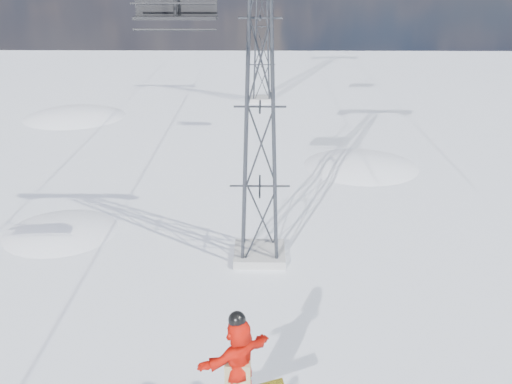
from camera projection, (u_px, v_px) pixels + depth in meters
snow_terrain at (173, 290)px, 36.33m from camera, size 39.00×37.00×22.00m
lift_tower_near at (260, 108)px, 18.37m from camera, size 5.20×1.80×11.43m
lift_tower_far at (262, 27)px, 41.56m from camera, size 5.20×1.80×11.43m
lift_chair_near at (176, 8)px, 14.85m from camera, size 2.16×0.62×2.68m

